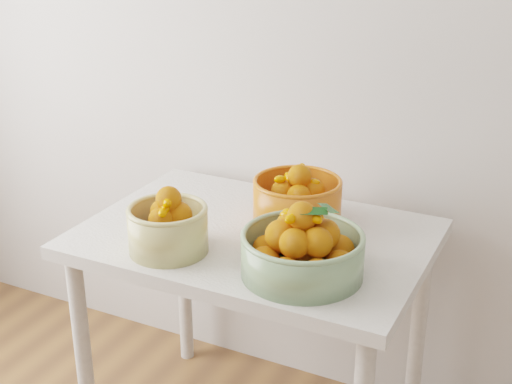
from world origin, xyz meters
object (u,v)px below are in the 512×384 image
Objects in this scene: bowl_cream at (168,227)px; bowl_orange at (298,201)px; table at (255,262)px; bowl_green at (303,250)px.

bowl_cream is 0.40m from bowl_orange.
table is 0.31m from bowl_cream.
bowl_cream is at bearing -127.73° from bowl_orange.
bowl_green reaches higher than table.
bowl_green is (0.22, -0.17, 0.17)m from table.
bowl_orange is at bearing 52.27° from bowl_cream.
bowl_green is at bearing -37.73° from table.
table is at bearing -127.51° from bowl_orange.
table is 0.33m from bowl_green.
table is at bearing 52.15° from bowl_cream.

